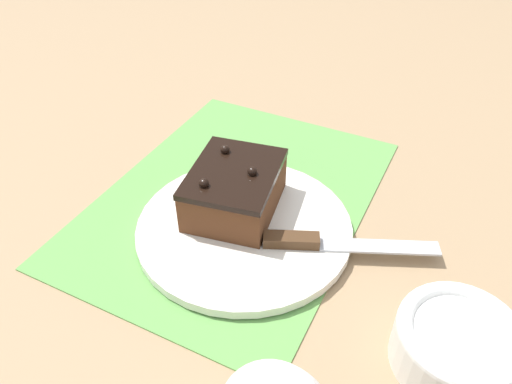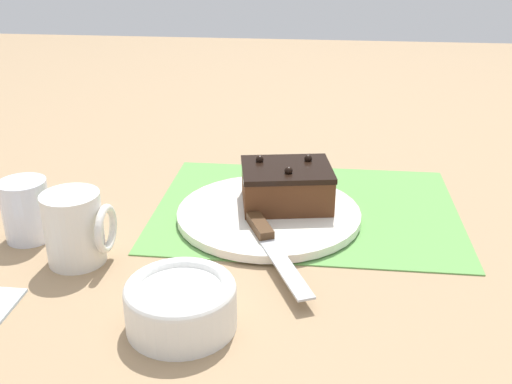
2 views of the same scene
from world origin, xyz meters
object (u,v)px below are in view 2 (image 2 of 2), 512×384
serving_knife (268,239)px  small_bowl (181,303)px  drinking_glass (26,210)px  coffee_mug (76,228)px  cake_plate (269,214)px  chocolate_cake (286,185)px

serving_knife → small_bowl: size_ratio=1.66×
serving_knife → drinking_glass: bearing=-24.4°
small_bowl → coffee_mug: bearing=143.4°
serving_knife → small_bowl: bearing=41.5°
drinking_glass → coffee_mug: size_ratio=0.90×
drinking_glass → small_bowl: drinking_glass is taller
cake_plate → small_bowl: size_ratio=2.24×
serving_knife → coffee_mug: size_ratio=2.11×
chocolate_cake → coffee_mug: 0.31m
cake_plate → small_bowl: bearing=-104.9°
cake_plate → chocolate_cake: size_ratio=1.83×
chocolate_cake → drinking_glass: same height
serving_knife → coffee_mug: 0.25m
chocolate_cake → small_bowl: size_ratio=1.22×
serving_knife → small_bowl: 0.19m
cake_plate → drinking_glass: (-0.33, -0.09, 0.03)m
small_bowl → chocolate_cake: bearing=72.1°
chocolate_cake → drinking_glass: 0.37m
coffee_mug → serving_knife: bearing=11.0°
drinking_glass → small_bowl: 0.31m
cake_plate → small_bowl: 0.28m
coffee_mug → cake_plate: bearing=32.0°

